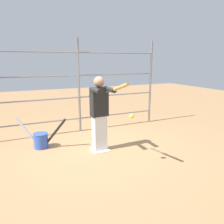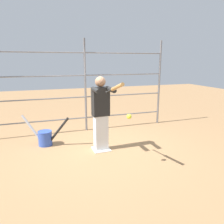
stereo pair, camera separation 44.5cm
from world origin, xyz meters
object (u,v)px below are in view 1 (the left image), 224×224
at_px(softball_in_flight, 132,116).
at_px(baseball_bat_swinging, 119,88).
at_px(bat_bucket, 41,139).
at_px(batter, 100,112).

bearing_deg(softball_in_flight, baseball_bat_swinging, 0.03).
bearing_deg(bat_bucket, baseball_bat_swinging, 125.67).
bearing_deg(bat_bucket, batter, 149.13).
height_order(softball_in_flight, bat_bucket, softball_in_flight).
xyz_separation_m(batter, baseball_bat_swinging, (0.00, 0.99, 0.66)).
relative_size(batter, bat_bucket, 1.54).
relative_size(softball_in_flight, bat_bucket, 0.08).
height_order(batter, baseball_bat_swinging, batter).
relative_size(batter, baseball_bat_swinging, 1.91).
height_order(baseball_bat_swinging, bat_bucket, baseball_bat_swinging).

